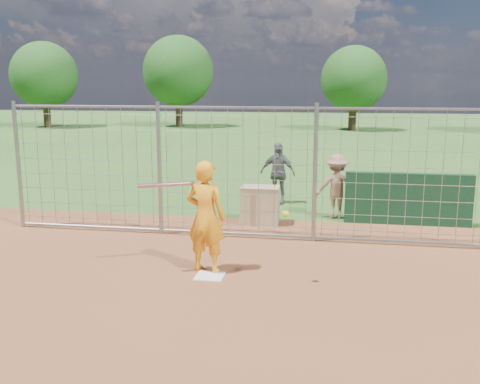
% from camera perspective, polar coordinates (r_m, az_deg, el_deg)
% --- Properties ---
extents(ground, '(100.00, 100.00, 0.00)m').
position_cam_1_polar(ground, '(8.56, -2.93, -8.55)').
color(ground, '#2D591E').
rests_on(ground, ground).
extents(infield_dirt, '(18.00, 18.00, 0.00)m').
position_cam_1_polar(infield_dirt, '(5.93, -9.69, -18.18)').
color(infield_dirt, brown).
rests_on(infield_dirt, ground).
extents(home_plate, '(0.43, 0.43, 0.02)m').
position_cam_1_polar(home_plate, '(8.37, -3.24, -8.94)').
color(home_plate, silver).
rests_on(home_plate, ground).
extents(dugout_wall, '(2.60, 0.20, 1.10)m').
position_cam_1_polar(dugout_wall, '(11.79, 17.45, -0.73)').
color(dugout_wall, '#11381E').
rests_on(dugout_wall, ground).
extents(batter, '(0.73, 0.56, 1.78)m').
position_cam_1_polar(batter, '(8.35, -3.67, -2.66)').
color(batter, orange).
rests_on(batter, ground).
extents(bystander_b, '(0.95, 0.56, 1.53)m').
position_cam_1_polar(bystander_b, '(13.28, 4.03, 2.03)').
color(bystander_b, '#585A5E').
rests_on(bystander_b, ground).
extents(bystander_c, '(0.99, 0.67, 1.43)m').
position_cam_1_polar(bystander_c, '(11.98, 10.25, 0.60)').
color(bystander_c, '#926A4F').
rests_on(bystander_c, ground).
extents(equipment_bin, '(0.81, 0.57, 0.80)m').
position_cam_1_polar(equipment_bin, '(11.38, 2.15, -1.40)').
color(equipment_bin, tan).
rests_on(equipment_bin, ground).
extents(equipment_in_play, '(2.30, 0.46, 0.42)m').
position_cam_1_polar(equipment_in_play, '(8.06, -4.93, 0.05)').
color(equipment_in_play, silver).
rests_on(equipment_in_play, ground).
extents(backstop_fence, '(9.08, 0.08, 2.60)m').
position_cam_1_polar(backstop_fence, '(10.14, -0.51, 1.98)').
color(backstop_fence, gray).
rests_on(backstop_fence, ground).
extents(tree_line, '(44.66, 6.72, 6.48)m').
position_cam_1_polar(tree_line, '(36.00, 12.28, 12.39)').
color(tree_line, '#3F2B19').
rests_on(tree_line, ground).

